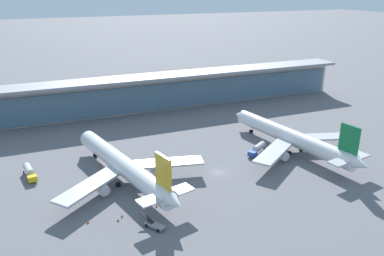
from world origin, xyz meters
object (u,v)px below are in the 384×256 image
safety_cone_alpha (118,220)px  safety_cone_bravo (156,206)px  service_truck_near_nose_blue (258,148)px  service_truck_under_wing_grey (154,225)px  safety_cone_delta (88,222)px  airliner_centre_stand (293,138)px  airliner_left_stand (124,166)px  safety_cone_charlie (177,202)px  safety_cone_echo (122,216)px  service_truck_mid_apron_yellow (29,172)px

safety_cone_alpha → safety_cone_bravo: same height
service_truck_near_nose_blue → service_truck_under_wing_grey: 50.70m
safety_cone_delta → airliner_centre_stand: bearing=13.2°
airliner_centre_stand → safety_cone_alpha: bearing=-163.8°
airliner_left_stand → service_truck_under_wing_grey: (0.83, -24.05, -3.97)m
safety_cone_charlie → safety_cone_echo: size_ratio=1.00×
service_truck_near_nose_blue → safety_cone_charlie: bearing=-151.5°
service_truck_under_wing_grey → airliner_left_stand: bearing=92.0°
safety_cone_delta → safety_cone_echo: bearing=-3.7°
airliner_centre_stand → service_truck_near_nose_blue: 11.94m
airliner_left_stand → safety_cone_bravo: 16.94m
safety_cone_charlie → safety_cone_delta: bearing=-179.5°
service_truck_under_wing_grey → airliner_centre_stand: bearing=23.5°
service_truck_near_nose_blue → safety_cone_delta: size_ratio=12.07×
service_truck_mid_apron_yellow → service_truck_near_nose_blue: bearing=-8.7°
airliner_left_stand → safety_cone_echo: bearing=-105.9°
safety_cone_charlie → airliner_left_stand: bearing=119.4°
safety_cone_alpha → safety_cone_echo: 1.85m
service_truck_under_wing_grey → safety_cone_echo: bearing=128.5°
safety_cone_delta → safety_cone_echo: 7.76m
airliner_left_stand → safety_cone_bravo: size_ratio=80.50×
safety_cone_bravo → safety_cone_delta: (-16.54, -0.59, 0.00)m
safety_cone_bravo → safety_cone_charlie: same height
airliner_centre_stand → safety_cone_echo: size_ratio=81.16×
service_truck_under_wing_grey → safety_cone_alpha: service_truck_under_wing_grey is taller
service_truck_mid_apron_yellow → airliner_left_stand: bearing=-28.4°
service_truck_under_wing_grey → safety_cone_charlie: 11.43m
service_truck_near_nose_blue → safety_cone_alpha: service_truck_near_nose_blue is taller
airliner_centre_stand → safety_cone_bravo: airliner_centre_stand is taller
service_truck_under_wing_grey → safety_cone_alpha: size_ratio=9.24×
airliner_centre_stand → safety_cone_delta: (-67.64, -15.92, -4.46)m
service_truck_near_nose_blue → service_truck_mid_apron_yellow: bearing=171.3°
safety_cone_charlie → safety_cone_echo: same height
airliner_left_stand → safety_cone_delta: airliner_left_stand is taller
safety_cone_bravo → safety_cone_delta: 16.55m
service_truck_mid_apron_yellow → safety_cone_bravo: 40.37m
safety_cone_bravo → safety_cone_echo: size_ratio=1.00×
airliner_centre_stand → safety_cone_echo: (-59.89, -16.41, -4.46)m
service_truck_near_nose_blue → safety_cone_bravo: bearing=-155.2°
service_truck_under_wing_grey → service_truck_mid_apron_yellow: 44.76m
service_truck_mid_apron_yellow → safety_cone_charlie: (33.34, -29.32, -1.39)m
safety_cone_delta → service_truck_near_nose_blue: bearing=18.6°
airliner_left_stand → service_truck_under_wing_grey: bearing=-88.0°
airliner_centre_stand → service_truck_mid_apron_yellow: size_ratio=6.42×
service_truck_mid_apron_yellow → safety_cone_alpha: size_ratio=12.64×
service_truck_near_nose_blue → service_truck_mid_apron_yellow: same height
safety_cone_delta → safety_cone_bravo: bearing=2.0°
airliner_left_stand → safety_cone_alpha: bearing=-108.3°
airliner_centre_stand → safety_cone_charlie: size_ratio=81.16×
airliner_left_stand → safety_cone_delta: 21.17m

